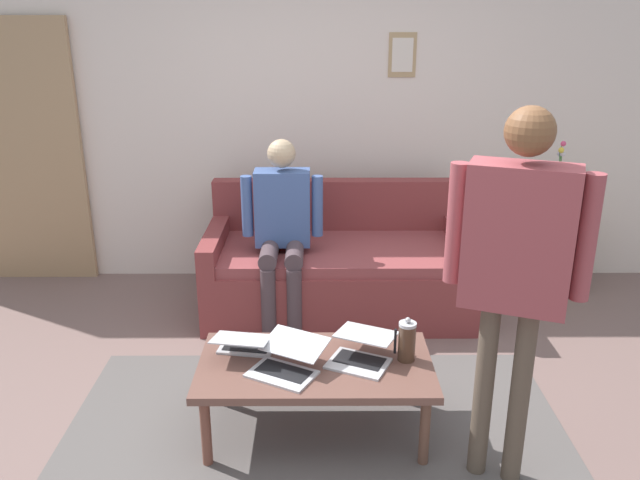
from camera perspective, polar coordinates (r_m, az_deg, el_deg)
ground_plane at (r=3.49m, az=0.36°, el=-16.63°), size 7.68×7.68×0.00m
area_rug at (r=3.40m, az=-0.40°, el=-17.61°), size 2.60×1.76×0.01m
back_wall at (r=5.07m, az=0.13°, el=11.48°), size 7.04×0.11×2.70m
interior_door at (r=5.51m, az=-24.46°, el=6.97°), size 0.82×0.09×2.05m
couch at (r=4.67m, az=1.58°, el=-2.55°), size 1.87×0.93×0.88m
coffee_table at (r=3.28m, az=-0.41°, el=-11.53°), size 1.18×0.64×0.41m
laptop_left at (r=3.26m, az=3.68°, el=-10.02°), size 0.40×0.41×0.13m
laptop_center at (r=3.37m, az=-6.67°, el=-9.15°), size 0.33×0.36×0.13m
laptop_right at (r=3.18m, az=-3.01°, el=-10.91°), size 0.43×0.44×0.14m
french_press at (r=3.26m, az=7.74°, el=-8.92°), size 0.11×0.09×0.24m
side_shelf at (r=5.26m, az=19.70°, el=-0.34°), size 0.42×0.32×0.75m
flower_vase at (r=5.12m, az=20.37°, el=5.13°), size 0.08×0.09×0.43m
person_standing at (r=2.78m, az=17.11°, el=-1.36°), size 0.59×0.34×1.73m
person_seated at (r=4.32m, az=-3.39°, el=1.54°), size 0.55×0.51×1.28m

